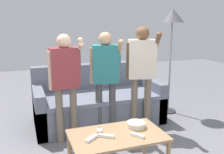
% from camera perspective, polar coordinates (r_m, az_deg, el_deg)
% --- Properties ---
extents(couch, '(1.93, 0.92, 0.87)m').
position_cam_1_polar(couch, '(4.07, -3.24, -5.71)').
color(couch, slate).
rests_on(couch, ground).
extents(coffee_table, '(0.97, 0.59, 0.45)m').
position_cam_1_polar(coffee_table, '(2.70, 1.16, -13.65)').
color(coffee_table, '#997551').
rests_on(coffee_table, ground).
extents(snack_bowl, '(0.20, 0.20, 0.06)m').
position_cam_1_polar(snack_bowl, '(2.84, 5.34, -10.50)').
color(snack_bowl, beige).
rests_on(snack_bowl, coffee_table).
extents(game_remote_nunchuk, '(0.06, 0.09, 0.05)m').
position_cam_1_polar(game_remote_nunchuk, '(2.71, -2.76, -11.77)').
color(game_remote_nunchuk, white).
rests_on(game_remote_nunchuk, coffee_table).
extents(floor_lamp, '(0.38, 0.38, 1.76)m').
position_cam_1_polar(floor_lamp, '(4.38, 13.27, 11.82)').
color(floor_lamp, '#2D2D33').
rests_on(floor_lamp, ground).
extents(player_left, '(0.43, 0.28, 1.42)m').
position_cam_1_polar(player_left, '(3.29, -10.36, 0.24)').
color(player_left, '#756656').
rests_on(player_left, ground).
extents(player_center, '(0.41, 0.37, 1.43)m').
position_cam_1_polar(player_center, '(3.46, -1.45, 1.20)').
color(player_center, '#47474C').
rests_on(player_center, ground).
extents(player_right, '(0.43, 0.39, 1.49)m').
position_cam_1_polar(player_right, '(3.60, 6.63, 2.27)').
color(player_right, '#756656').
rests_on(player_right, ground).
extents(game_remote_wand_near, '(0.15, 0.13, 0.03)m').
position_cam_1_polar(game_remote_wand_near, '(2.57, -4.56, -13.46)').
color(game_remote_wand_near, white).
rests_on(game_remote_wand_near, coffee_table).
extents(game_remote_wand_far, '(0.15, 0.12, 0.03)m').
position_cam_1_polar(game_remote_wand_far, '(2.61, -1.27, -12.97)').
color(game_remote_wand_far, white).
rests_on(game_remote_wand_far, coffee_table).
extents(game_remote_wand_spare, '(0.11, 0.14, 0.03)m').
position_cam_1_polar(game_remote_wand_spare, '(2.63, 5.65, -12.79)').
color(game_remote_wand_spare, white).
rests_on(game_remote_wand_spare, coffee_table).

